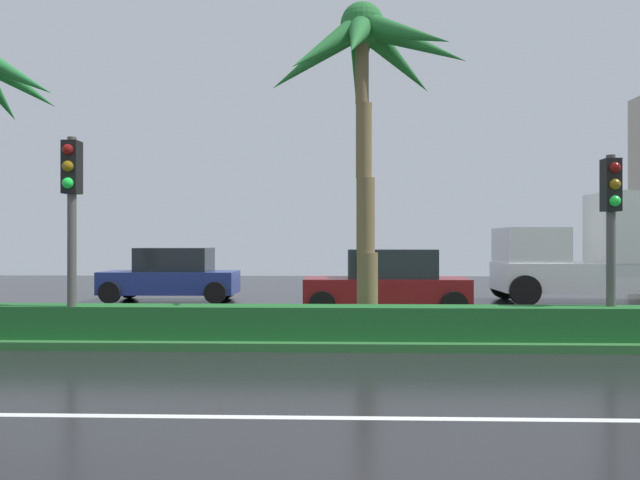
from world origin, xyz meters
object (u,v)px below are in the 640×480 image
object	(u,v)px
car_in_traffic_second	(172,275)
car_in_traffic_third	(387,283)
traffic_signal_median_right	(611,212)
box_truck_lead	(603,253)
palm_tree_centre_left	(362,64)
traffic_signal_median_left	(71,200)

from	to	relation	value
car_in_traffic_second	car_in_traffic_third	distance (m)	7.55
traffic_signal_median_right	car_in_traffic_second	size ratio (longest dim) A/B	0.78
car_in_traffic_third	box_truck_lead	xyz separation A→B (m)	(7.05, 3.38, 0.72)
traffic_signal_median_right	box_truck_lead	world-z (taller)	traffic_signal_median_right
car_in_traffic_second	palm_tree_centre_left	bearing A→B (deg)	129.81
traffic_signal_median_left	car_in_traffic_third	bearing A→B (deg)	41.94
traffic_signal_median_right	car_in_traffic_third	size ratio (longest dim) A/B	0.78
car_in_traffic_third	traffic_signal_median_left	bearing A→B (deg)	41.94
car_in_traffic_second	box_truck_lead	xyz separation A→B (m)	(13.77, -0.08, 0.72)
palm_tree_centre_left	traffic_signal_median_left	bearing A→B (deg)	-161.00
palm_tree_centre_left	traffic_signal_median_right	distance (m)	5.66
traffic_signal_median_left	car_in_traffic_third	size ratio (longest dim) A/B	0.85
box_truck_lead	traffic_signal_median_right	bearing A→B (deg)	68.42
traffic_signal_median_left	car_in_traffic_second	world-z (taller)	traffic_signal_median_left
traffic_signal_median_right	traffic_signal_median_left	bearing A→B (deg)	-177.83
traffic_signal_median_left	box_truck_lead	distance (m)	15.92
palm_tree_centre_left	car_in_traffic_third	bearing A→B (deg)	77.87
traffic_signal_median_right	car_in_traffic_third	world-z (taller)	traffic_signal_median_right
palm_tree_centre_left	traffic_signal_median_left	world-z (taller)	palm_tree_centre_left
traffic_signal_median_right	box_truck_lead	distance (m)	9.19
traffic_signal_median_left	car_in_traffic_second	xyz separation A→B (m)	(-0.60, 8.95, -1.86)
traffic_signal_median_left	traffic_signal_median_right	xyz separation A→B (m)	(9.80, 0.37, -0.22)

